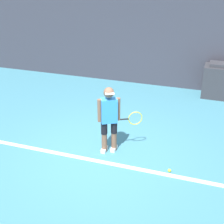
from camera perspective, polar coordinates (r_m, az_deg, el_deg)
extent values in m
plane|color=teal|center=(6.84, -1.95, -7.97)|extent=(24.00, 24.00, 0.00)
cube|color=#383842|center=(10.48, 7.16, 12.63)|extent=(24.00, 0.10, 2.92)
cube|color=white|center=(6.66, -2.65, -8.96)|extent=(21.60, 0.10, 0.01)
cylinder|color=brown|center=(6.88, -1.44, -5.56)|extent=(0.12, 0.12, 0.45)
cylinder|color=black|center=(6.70, -1.48, -2.92)|extent=(0.14, 0.14, 0.27)
cube|color=white|center=(6.97, -1.43, -6.85)|extent=(0.10, 0.24, 0.08)
cylinder|color=brown|center=(6.91, 0.37, -5.39)|extent=(0.12, 0.12, 0.45)
cylinder|color=black|center=(6.73, 0.38, -2.76)|extent=(0.14, 0.14, 0.27)
cube|color=white|center=(7.00, 0.36, -6.68)|extent=(0.10, 0.24, 0.08)
cube|color=#338CE0|center=(6.53, -0.56, 0.27)|extent=(0.39, 0.34, 0.53)
sphere|color=brown|center=(6.37, -0.58, 3.58)|extent=(0.22, 0.22, 0.22)
cube|color=white|center=(6.27, -0.42, 3.41)|extent=(0.22, 0.19, 0.02)
cylinder|color=brown|center=(6.50, -2.28, 0.27)|extent=(0.09, 0.09, 0.50)
cylinder|color=brown|center=(6.56, 1.13, 0.53)|extent=(0.09, 0.09, 0.50)
cylinder|color=black|center=(6.69, 2.09, -1.34)|extent=(0.22, 0.14, 0.03)
torus|color=yellow|center=(6.74, 4.28, -1.16)|extent=(0.29, 0.17, 0.32)
sphere|color=#D1E533|center=(6.44, 10.46, -10.46)|extent=(0.07, 0.07, 0.07)
cube|color=#333338|center=(10.13, 18.79, 5.28)|extent=(0.89, 0.67, 0.98)
cube|color=#333338|center=(9.97, 19.23, 8.19)|extent=(0.62, 0.47, 0.10)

